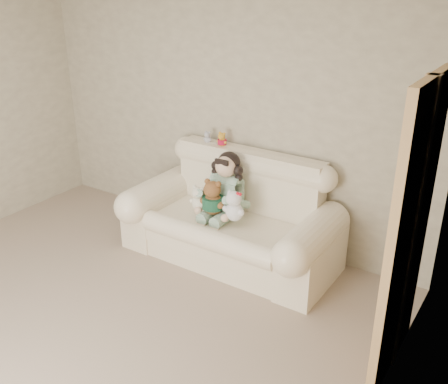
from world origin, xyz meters
The scene contains 11 objects.
floor centered at (0.00, 0.00, 0.00)m, with size 5.00×5.00×0.00m, color gray.
wall_back centered at (0.00, 2.50, 1.30)m, with size 4.50×4.50×0.00m, color beige.
wall_right centered at (2.25, 0.00, 1.30)m, with size 5.00×5.00×0.00m, color beige.
sofa centered at (0.43, 2.00, 0.52)m, with size 2.10×0.95×1.03m, color #FFE7CD, non-canonical shape.
door_panel centered at (2.22, 1.40, 1.05)m, with size 0.06×0.90×2.10m, color tan.
seated_child centered at (0.34, 2.08, 0.75)m, with size 0.39×0.48×0.65m, color #357D52, non-canonical shape.
brown_teddy centered at (0.32, 1.88, 0.71)m, with size 0.26×0.20×0.41m, color brown, non-canonical shape.
white_cat centered at (0.56, 1.88, 0.68)m, with size 0.23×0.18×0.36m, color white, non-canonical shape.
cream_teddy centered at (0.15, 1.87, 0.65)m, with size 0.19×0.15×0.30m, color white, non-canonical shape.
yellow_mini_bear centered at (0.11, 2.35, 1.10)m, with size 0.12×0.09×0.18m, color yellow, non-canonical shape.
grey_mini_plush centered at (-0.07, 2.35, 1.09)m, with size 0.10×0.08×0.16m, color silver, non-canonical shape.
Camera 1 is at (2.85, -1.76, 2.65)m, focal length 41.17 mm.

